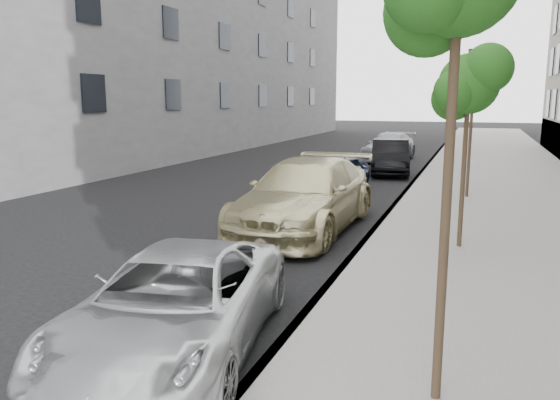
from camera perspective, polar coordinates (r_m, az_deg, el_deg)
The scene contains 9 objects.
sidewalk at distance 28.30m, azimuth 21.60°, elevation 3.26°, with size 6.40×72.00×0.14m, color gray.
curb at distance 28.38m, azimuth 15.28°, elevation 3.64°, with size 0.15×72.00×0.14m, color #9E9B93.
tree_mid at distance 12.11m, azimuth 19.26°, elevation 11.37°, with size 1.61×1.41×4.24m.
tree_far at distance 18.62m, azimuth 19.72°, elevation 12.31°, with size 1.57×1.37×4.70m.
minivan at distance 7.33m, azimuth -10.82°, elevation -10.60°, with size 2.20×4.77×1.33m, color silver.
suv at distance 13.77m, azimuth 2.64°, elevation 0.49°, with size 2.48×6.11×1.77m, color beige.
sedan_blue at distance 19.31m, azimuth 5.74°, elevation 2.67°, with size 1.57×3.89×1.33m, color #101B36.
sedan_black at distance 24.72m, azimuth 11.44°, elevation 4.42°, with size 1.58×4.54×1.49m, color black.
sedan_rear at distance 30.18m, azimuth 11.35°, elevation 5.47°, with size 2.07×5.09×1.48m, color #94979C.
Camera 1 is at (3.47, -4.10, 3.28)m, focal length 35.00 mm.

